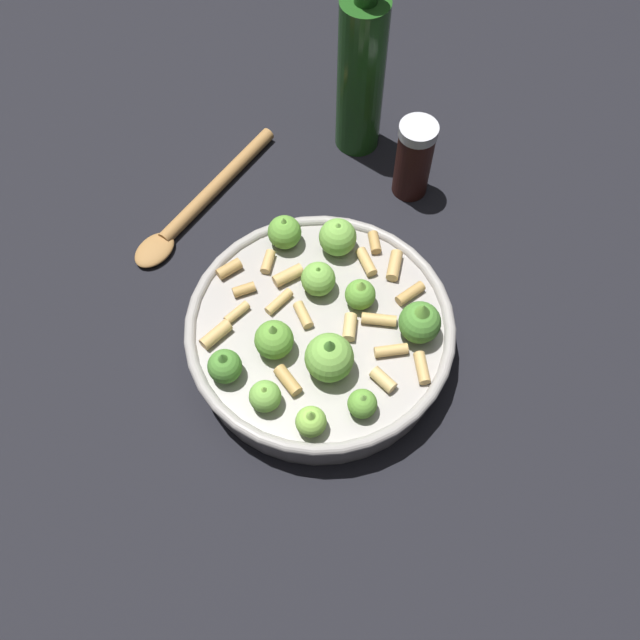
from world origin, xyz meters
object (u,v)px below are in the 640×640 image
cooking_pan (321,332)px  pepper_shaker (414,159)px  olive_oil_bottle (361,74)px  wooden_spoon (199,204)px

cooking_pan → pepper_shaker: cooking_pan is taller
olive_oil_bottle → wooden_spoon: (0.21, 0.04, -0.10)m
cooking_pan → pepper_shaker: bearing=-136.6°
cooking_pan → wooden_spoon: cooking_pan is taller
wooden_spoon → olive_oil_bottle: bearing=-170.4°
pepper_shaker → olive_oil_bottle: olive_oil_bottle is taller
olive_oil_bottle → cooking_pan: bearing=61.0°
wooden_spoon → cooking_pan: bearing=107.4°
cooking_pan → wooden_spoon: size_ratio=1.27×
wooden_spoon → pepper_shaker: bearing=166.5°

